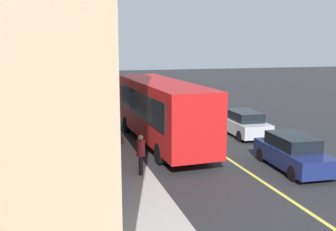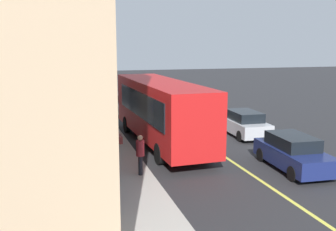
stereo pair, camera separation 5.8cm
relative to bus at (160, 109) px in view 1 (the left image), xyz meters
name	(u,v)px [view 1 (the left image)]	position (x,y,z in m)	size (l,w,h in m)	color
ground	(195,137)	(1.04, -2.43, -1.99)	(120.00, 120.00, 0.00)	#28282B
sidewalk	(104,142)	(1.04, 2.99, -1.91)	(80.00, 2.54, 0.15)	#B2ADA3
lane_centre_stripe	(195,137)	(1.04, -2.43, -1.98)	(36.00, 0.16, 0.01)	#D8D14C
bus	(160,109)	(0.00, 0.00, 0.00)	(11.22, 2.99, 3.50)	red
traffic_light	(108,91)	(4.28, 2.32, 0.55)	(0.30, 0.52, 3.20)	#2D2D33
car_navy	(293,153)	(-5.87, -4.54, -1.24)	(4.39, 2.04, 1.52)	navy
car_white	(119,103)	(10.70, 0.64, -1.24)	(4.31, 1.87, 1.52)	white
car_silver	(243,123)	(0.62, -5.38, -1.24)	(4.36, 1.97, 1.52)	#B7BABF
pedestrian_near_storefront	(86,112)	(4.22, 3.69, -0.70)	(0.34, 0.34, 1.86)	black
pedestrian_at_corner	(84,105)	(7.35, 3.61, -0.73)	(0.34, 0.34, 1.83)	black
pedestrian_waiting	(141,151)	(-5.22, 2.23, -0.82)	(0.34, 0.34, 1.69)	black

